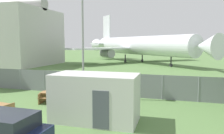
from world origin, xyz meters
name	(u,v)px	position (x,y,z in m)	size (l,w,h in m)	color
perimeter_fence	(70,82)	(0.00, 10.66, 0.93)	(56.07, 0.07, 1.86)	gray
airplane	(137,46)	(0.24, 41.49, 3.70)	(30.84, 29.06, 11.58)	silver
portable_cabin	(95,98)	(4.43, 4.95, 1.29)	(4.63, 2.32, 2.59)	silver
picnic_bench_open_grass	(51,96)	(0.09, 7.54, 0.47)	(1.73, 1.65, 0.76)	olive
car_navy_hatchback_near_left	(2,132)	(2.31, 0.60, 0.85)	(3.48, 1.81, 1.60)	black
light_mast	(83,28)	(1.82, 9.28, 5.32)	(0.44, 0.44, 8.84)	#99999E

